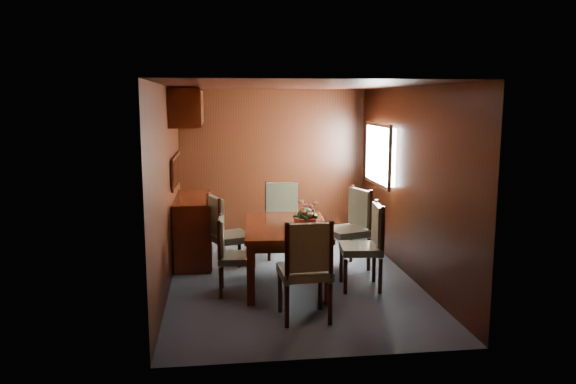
{
  "coord_description": "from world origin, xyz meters",
  "views": [
    {
      "loc": [
        -0.91,
        -6.77,
        2.23
      ],
      "look_at": [
        0.0,
        0.35,
        1.05
      ],
      "focal_mm": 35.0,
      "sensor_mm": 36.0,
      "label": 1
    }
  ],
  "objects": [
    {
      "name": "flower_centerpiece",
      "position": [
        0.14,
        -0.18,
        0.88
      ],
      "size": [
        0.29,
        0.29,
        0.29
      ],
      "color": "#AF4535",
      "rests_on": "dining_table"
    },
    {
      "name": "ground",
      "position": [
        0.0,
        0.0,
        0.0
      ],
      "size": [
        4.5,
        4.5,
        0.0
      ],
      "primitive_type": "plane",
      "color": "#343E47",
      "rests_on": "ground"
    },
    {
      "name": "chair_right_near",
      "position": [
        0.85,
        -0.47,
        0.57
      ],
      "size": [
        0.52,
        0.54,
        1.04
      ],
      "rotation": [
        0.0,
        0.0,
        1.46
      ],
      "color": "black",
      "rests_on": "ground"
    },
    {
      "name": "dining_table",
      "position": [
        -0.09,
        -0.17,
        0.63
      ],
      "size": [
        1.09,
        1.64,
        0.74
      ],
      "rotation": [
        0.0,
        0.0,
        -0.07
      ],
      "color": "#351006",
      "rests_on": "ground"
    },
    {
      "name": "chair_left_near",
      "position": [
        -0.78,
        -0.45,
        0.5
      ],
      "size": [
        0.43,
        0.45,
        0.91
      ],
      "rotation": [
        0.0,
        0.0,
        -1.62
      ],
      "color": "black",
      "rests_on": "ground"
    },
    {
      "name": "chair_right_far",
      "position": [
        0.86,
        0.37,
        0.6
      ],
      "size": [
        0.62,
        0.64,
        1.08
      ],
      "rotation": [
        0.0,
        0.0,
        1.89
      ],
      "color": "black",
      "rests_on": "ground"
    },
    {
      "name": "sideboard",
      "position": [
        -1.25,
        1.0,
        0.45
      ],
      "size": [
        0.48,
        1.4,
        0.9
      ],
      "primitive_type": "cube",
      "color": "#351006",
      "rests_on": "ground"
    },
    {
      "name": "chair_foot",
      "position": [
        0.02,
        1.1,
        0.59
      ],
      "size": [
        0.51,
        0.49,
        1.07
      ],
      "rotation": [
        0.0,
        0.0,
        3.13
      ],
      "color": "black",
      "rests_on": "ground"
    },
    {
      "name": "chair_left_far",
      "position": [
        -0.83,
        0.26,
        0.58
      ],
      "size": [
        0.61,
        0.63,
        1.05
      ],
      "rotation": [
        0.0,
        0.0,
        -1.23
      ],
      "color": "black",
      "rests_on": "ground"
    },
    {
      "name": "room_shell",
      "position": [
        -0.1,
        0.33,
        1.63
      ],
      "size": [
        3.06,
        4.52,
        2.41
      ],
      "color": "black",
      "rests_on": "ground"
    },
    {
      "name": "chair_head",
      "position": [
        -0.04,
        -1.4,
        0.59
      ],
      "size": [
        0.53,
        0.51,
        1.07
      ],
      "rotation": [
        0.0,
        0.0,
        0.05
      ],
      "color": "black",
      "rests_on": "ground"
    }
  ]
}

